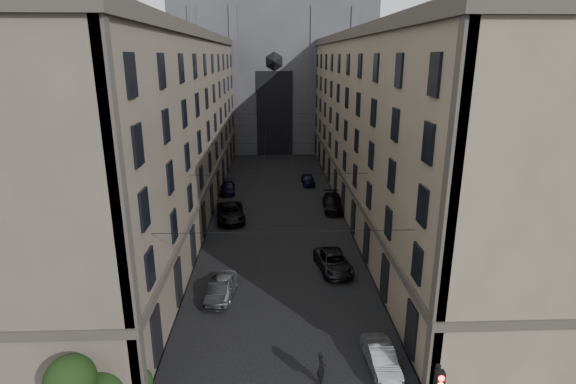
{
  "coord_description": "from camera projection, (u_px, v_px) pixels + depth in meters",
  "views": [
    {
      "loc": [
        -0.66,
        -12.11,
        16.45
      ],
      "look_at": [
        0.23,
        11.15,
        9.35
      ],
      "focal_mm": 28.0,
      "sensor_mm": 36.0,
      "label": 1
    }
  ],
  "objects": [
    {
      "name": "sidewalk_left",
      "position": [
        184.0,
        207.0,
        50.4
      ],
      "size": [
        7.0,
        80.0,
        0.15
      ],
      "primitive_type": "cube",
      "color": "#383533",
      "rests_on": "ground"
    },
    {
      "name": "sidewalk_right",
      "position": [
        369.0,
        205.0,
        51.17
      ],
      "size": [
        7.0,
        80.0,
        0.15
      ],
      "primitive_type": "cube",
      "color": "#383533",
      "rests_on": "ground"
    },
    {
      "name": "building_left",
      "position": [
        150.0,
        125.0,
        47.59
      ],
      "size": [
        13.6,
        60.6,
        18.85
      ],
      "color": "#4A4339",
      "rests_on": "ground"
    },
    {
      "name": "building_right",
      "position": [
        401.0,
        124.0,
        48.57
      ],
      "size": [
        13.6,
        60.6,
        18.85
      ],
      "color": "brown",
      "rests_on": "ground"
    },
    {
      "name": "gothic_tower",
      "position": [
        274.0,
        48.0,
        82.85
      ],
      "size": [
        35.0,
        23.0,
        58.0
      ],
      "color": "#2D2D33",
      "rests_on": "ground"
    },
    {
      "name": "tram_wires",
      "position": [
        277.0,
        144.0,
        48.34
      ],
      "size": [
        14.0,
        60.0,
        0.43
      ],
      "color": "black",
      "rests_on": "ground"
    },
    {
      "name": "car_left_near",
      "position": [
        223.0,
        287.0,
        31.85
      ],
      "size": [
        2.13,
        4.31,
        1.41
      ],
      "primitive_type": "imported",
      "rotation": [
        0.0,
        0.0,
        -0.11
      ],
      "color": "gray",
      "rests_on": "ground"
    },
    {
      "name": "car_left_midnear",
      "position": [
        219.0,
        291.0,
        31.4
      ],
      "size": [
        1.7,
        3.99,
        1.28
      ],
      "primitive_type": "imported",
      "rotation": [
        0.0,
        0.0,
        -0.09
      ],
      "color": "black",
      "rests_on": "ground"
    },
    {
      "name": "car_left_midfar",
      "position": [
        231.0,
        213.0,
        46.56
      ],
      "size": [
        3.49,
        6.22,
        1.64
      ],
      "primitive_type": "imported",
      "rotation": [
        0.0,
        0.0,
        0.13
      ],
      "color": "black",
      "rests_on": "ground"
    },
    {
      "name": "car_left_far",
      "position": [
        228.0,
        188.0,
        55.87
      ],
      "size": [
        2.1,
        4.59,
        1.3
      ],
      "primitive_type": "imported",
      "rotation": [
        0.0,
        0.0,
        0.06
      ],
      "color": "black",
      "rests_on": "ground"
    },
    {
      "name": "car_right_near",
      "position": [
        381.0,
        358.0,
        24.47
      ],
      "size": [
        1.59,
        4.01,
        1.3
      ],
      "primitive_type": "imported",
      "rotation": [
        0.0,
        0.0,
        0.05
      ],
      "color": "gray",
      "rests_on": "ground"
    },
    {
      "name": "car_right_midnear",
      "position": [
        333.0,
        262.0,
        35.68
      ],
      "size": [
        3.0,
        5.34,
        1.41
      ],
      "primitive_type": "imported",
      "rotation": [
        0.0,
        0.0,
        0.13
      ],
      "color": "black",
      "rests_on": "ground"
    },
    {
      "name": "car_right_midfar",
      "position": [
        334.0,
        203.0,
        49.66
      ],
      "size": [
        2.48,
        5.63,
        1.61
      ],
      "primitive_type": "imported",
      "rotation": [
        0.0,
        0.0,
        -0.04
      ],
      "color": "black",
      "rests_on": "ground"
    },
    {
      "name": "car_right_far",
      "position": [
        308.0,
        180.0,
        59.45
      ],
      "size": [
        1.69,
        4.06,
        1.37
      ],
      "primitive_type": "imported",
      "rotation": [
        0.0,
        0.0,
        0.02
      ],
      "color": "black",
      "rests_on": "ground"
    },
    {
      "name": "pedestrian",
      "position": [
        321.0,
        368.0,
        23.22
      ],
      "size": [
        0.55,
        0.76,
        1.94
      ],
      "primitive_type": "imported",
      "rotation": [
        0.0,
        0.0,
        1.7
      ],
      "color": "black",
      "rests_on": "ground"
    }
  ]
}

